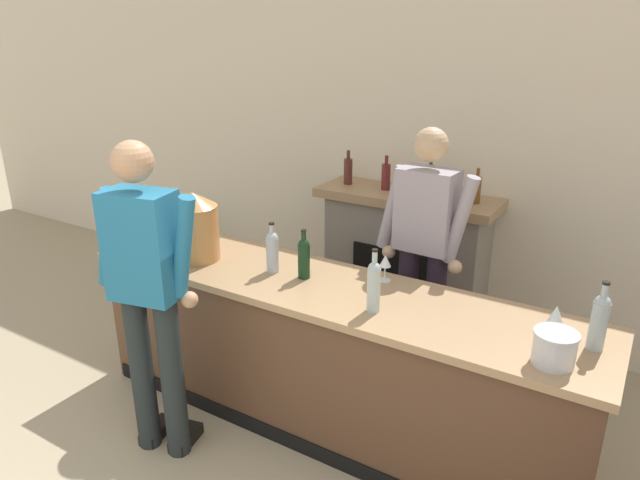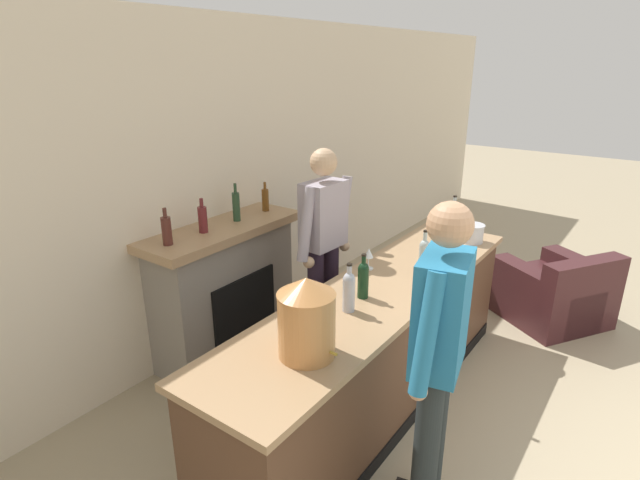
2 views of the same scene
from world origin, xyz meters
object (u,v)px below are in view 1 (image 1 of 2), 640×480
(potted_plant_corner, at_px, (169,249))
(person_customer, at_px, (148,291))
(wine_bottle_burgundy_dark, at_px, (272,250))
(wine_bottle_merlot_tall, at_px, (304,256))
(copper_dispenser, at_px, (195,226))
(wine_glass_near_bucket, at_px, (556,316))
(wine_bottle_port_short, at_px, (374,284))
(fireplace_stone, at_px, (405,260))
(ice_bucket_steel, at_px, (554,348))
(wine_bottle_cabernet_heavy, at_px, (599,320))
(wine_glass_by_dispenser, at_px, (385,262))
(person_bartender, at_px, (424,251))

(potted_plant_corner, relative_size, person_customer, 0.42)
(wine_bottle_burgundy_dark, bearing_deg, wine_bottle_merlot_tall, 6.77)
(copper_dispenser, bearing_deg, wine_glass_near_bucket, 3.36)
(wine_bottle_burgundy_dark, height_order, wine_glass_near_bucket, wine_bottle_burgundy_dark)
(potted_plant_corner, bearing_deg, wine_bottle_port_short, -23.35)
(fireplace_stone, relative_size, wine_bottle_merlot_tall, 4.83)
(fireplace_stone, height_order, wine_bottle_merlot_tall, fireplace_stone)
(ice_bucket_steel, bearing_deg, copper_dispenser, 177.49)
(person_customer, relative_size, wine_bottle_port_short, 5.26)
(wine_bottle_port_short, relative_size, wine_bottle_cabernet_heavy, 1.02)
(wine_bottle_burgundy_dark, xyz_separation_m, wine_bottle_port_short, (0.75, -0.15, 0.01))
(wine_bottle_port_short, distance_m, wine_glass_near_bucket, 0.88)
(potted_plant_corner, relative_size, wine_bottle_port_short, 2.22)
(potted_plant_corner, xyz_separation_m, wine_bottle_cabernet_heavy, (3.82, -1.00, 0.76))
(wine_glass_near_bucket, bearing_deg, wine_bottle_burgundy_dark, -178.58)
(person_customer, height_order, wine_glass_by_dispenser, person_customer)
(wine_bottle_burgundy_dark, relative_size, wine_bottle_cabernet_heavy, 0.93)
(fireplace_stone, xyz_separation_m, wine_bottle_merlot_tall, (-0.07, -1.37, 0.49))
(fireplace_stone, xyz_separation_m, potted_plant_corner, (-2.30, -0.34, -0.26))
(wine_bottle_port_short, bearing_deg, wine_bottle_burgundy_dark, 169.04)
(fireplace_stone, relative_size, wine_bottle_burgundy_dark, 4.65)
(person_customer, bearing_deg, wine_glass_near_bucket, 21.28)
(person_customer, xyz_separation_m, wine_bottle_cabernet_heavy, (2.09, 0.75, 0.07))
(potted_plant_corner, bearing_deg, wine_glass_near_bucket, -15.58)
(wine_bottle_merlot_tall, height_order, wine_glass_near_bucket, wine_bottle_merlot_tall)
(person_bartender, distance_m, wine_glass_near_bucket, 1.12)
(wine_bottle_merlot_tall, bearing_deg, person_customer, -125.16)
(fireplace_stone, relative_size, ice_bucket_steel, 7.51)
(ice_bucket_steel, bearing_deg, wine_glass_near_bucket, 100.46)
(ice_bucket_steel, distance_m, wine_glass_by_dispenser, 1.10)
(person_bartender, xyz_separation_m, wine_bottle_burgundy_dark, (-0.70, -0.68, 0.09))
(wine_bottle_port_short, xyz_separation_m, wine_bottle_cabernet_heavy, (1.04, 0.19, -0.00))
(fireplace_stone, bearing_deg, ice_bucket_steel, -48.99)
(wine_bottle_cabernet_heavy, bearing_deg, wine_bottle_burgundy_dark, -178.41)
(fireplace_stone, relative_size, wine_bottle_cabernet_heavy, 4.31)
(potted_plant_corner, relative_size, wine_bottle_merlot_tall, 2.55)
(wine_bottle_cabernet_heavy, xyz_separation_m, wine_glass_by_dispenser, (-1.15, 0.19, -0.04))
(wine_bottle_port_short, bearing_deg, ice_bucket_steel, -2.34)
(wine_bottle_cabernet_heavy, bearing_deg, copper_dispenser, -176.66)
(wine_bottle_merlot_tall, bearing_deg, fireplace_stone, 87.26)
(potted_plant_corner, distance_m, wine_bottle_cabernet_heavy, 4.02)
(potted_plant_corner, relative_size, wine_bottle_cabernet_heavy, 2.27)
(copper_dispenser, bearing_deg, wine_bottle_port_short, -2.62)
(fireplace_stone, relative_size, wine_glass_by_dispenser, 8.97)
(wine_glass_near_bucket, bearing_deg, wine_bottle_merlot_tall, -179.39)
(ice_bucket_steel, distance_m, wine_bottle_port_short, 0.90)
(fireplace_stone, distance_m, wine_bottle_merlot_tall, 1.46)
(person_customer, xyz_separation_m, wine_bottle_merlot_tall, (0.51, 0.73, 0.06))
(wine_bottle_merlot_tall, distance_m, wine_bottle_burgundy_dark, 0.21)
(wine_bottle_merlot_tall, relative_size, wine_bottle_cabernet_heavy, 0.89)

